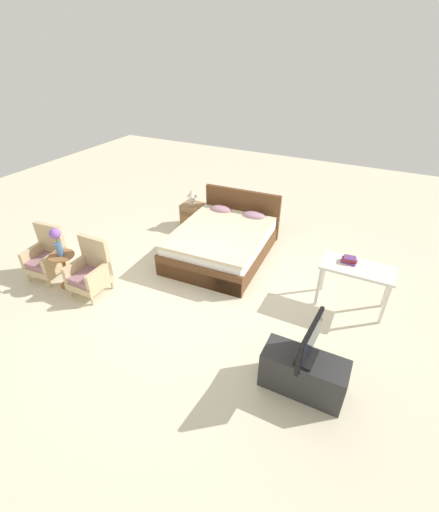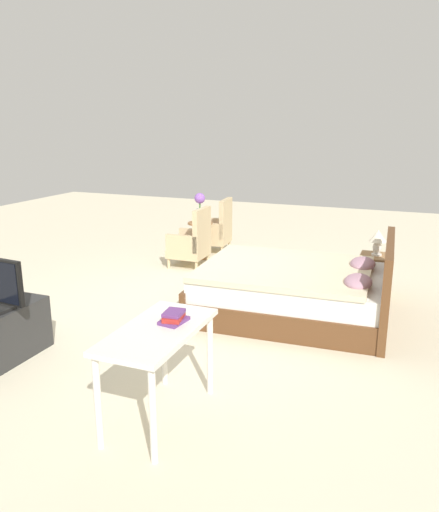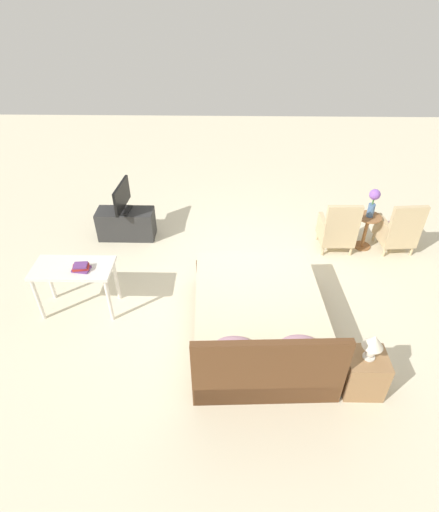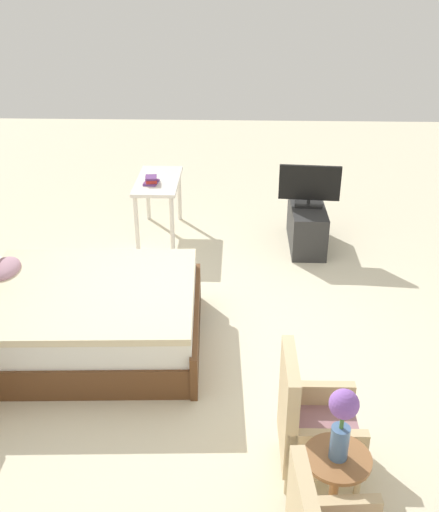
{
  "view_description": "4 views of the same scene",
  "coord_description": "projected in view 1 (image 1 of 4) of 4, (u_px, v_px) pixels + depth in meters",
  "views": [
    {
      "loc": [
        2.29,
        -3.87,
        3.54
      ],
      "look_at": [
        0.28,
        0.12,
        0.68
      ],
      "focal_mm": 24.0,
      "sensor_mm": 36.0,
      "label": 1
    },
    {
      "loc": [
        5.18,
        2.35,
        2.16
      ],
      "look_at": [
        0.01,
        0.28,
        0.67
      ],
      "focal_mm": 35.0,
      "sensor_mm": 36.0,
      "label": 2
    },
    {
      "loc": [
        0.26,
        4.74,
        3.92
      ],
      "look_at": [
        0.35,
        0.26,
        0.61
      ],
      "focal_mm": 28.0,
      "sensor_mm": 36.0,
      "label": 3
    },
    {
      "loc": [
        -4.64,
        -0.28,
        3.21
      ],
      "look_at": [
        0.08,
        -0.12,
        0.8
      ],
      "focal_mm": 42.0,
      "sensor_mm": 36.0,
      "label": 4
    }
  ],
  "objects": [
    {
      "name": "ground_plane",
      "position": [
        201.0,
        290.0,
        5.69
      ],
      "size": [
        16.0,
        16.0,
        0.0
      ],
      "primitive_type": "plane",
      "color": "beige"
    },
    {
      "name": "bed",
      "position": [
        223.0,
        241.0,
        6.46
      ],
      "size": [
        1.7,
        2.19,
        0.96
      ],
      "color": "brown",
      "rests_on": "ground_plane"
    },
    {
      "name": "armchair_by_window_left",
      "position": [
        47.0,
        257.0,
        5.85
      ],
      "size": [
        0.58,
        0.58,
        0.92
      ],
      "color": "#CCB284",
      "rests_on": "ground_plane"
    },
    {
      "name": "armchair_by_window_right",
      "position": [
        91.0,
        272.0,
        5.47
      ],
      "size": [
        0.55,
        0.55,
        0.92
      ],
      "color": "#CCB284",
      "rests_on": "ground_plane"
    },
    {
      "name": "side_table",
      "position": [
        65.0,
        267.0,
        5.6
      ],
      "size": [
        0.4,
        0.4,
        0.6
      ],
      "color": "#936038",
      "rests_on": "ground_plane"
    },
    {
      "name": "flower_vase",
      "position": [
        57.0,
        239.0,
        5.32
      ],
      "size": [
        0.17,
        0.17,
        0.48
      ],
      "color": "#4C709E",
      "rests_on": "side_table"
    },
    {
      "name": "nightstand",
      "position": [
        193.0,
        215.0,
        7.48
      ],
      "size": [
        0.44,
        0.41,
        0.52
      ],
      "color": "#997047",
      "rests_on": "ground_plane"
    },
    {
      "name": "table_lamp",
      "position": [
        192.0,
        195.0,
        7.23
      ],
      "size": [
        0.22,
        0.22,
        0.33
      ],
      "color": "silver",
      "rests_on": "nightstand"
    },
    {
      "name": "tv_stand",
      "position": [
        303.0,
        373.0,
        3.96
      ],
      "size": [
        0.96,
        0.4,
        0.52
      ],
      "color": "#2D2D2D",
      "rests_on": "ground_plane"
    },
    {
      "name": "tv_flatscreen",
      "position": [
        310.0,
        342.0,
        3.68
      ],
      "size": [
        0.23,
        0.72,
        0.49
      ],
      "color": "black",
      "rests_on": "tv_stand"
    },
    {
      "name": "vanity_desk",
      "position": [
        357.0,
        273.0,
        5.03
      ],
      "size": [
        1.04,
        0.52,
        0.73
      ],
      "color": "silver",
      "rests_on": "ground_plane"
    },
    {
      "name": "book_stack",
      "position": [
        349.0,
        260.0,
        5.05
      ],
      "size": [
        0.23,
        0.18,
        0.09
      ],
      "color": "#66387A",
      "rests_on": "vanity_desk"
    }
  ]
}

